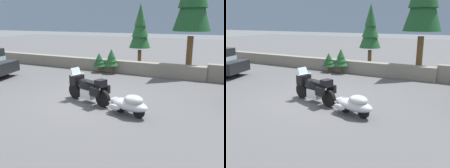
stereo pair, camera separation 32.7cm
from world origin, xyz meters
The scene contains 7 objects.
ground_plane centered at (0.00, 0.00, 0.00)m, with size 80.00×80.00×0.00m, color #4C4C4F.
stone_guard_wall centered at (-0.11, 5.97, 0.41)m, with size 24.00×0.59×0.94m.
touring_motorcycle centered at (0.16, -0.15, 0.62)m, with size 2.26×1.11×1.33m.
car_shaped_trailer centered at (2.21, -0.72, 0.41)m, with size 2.22×1.08×0.76m.
pine_tree_secondary centered at (-0.72, 7.97, 2.73)m, with size 1.46×1.46×4.36m.
pine_sapling_near centered at (-1.61, 5.40, 0.96)m, with size 0.88×0.88×1.54m.
pine_sapling_farther centered at (-2.46, 5.35, 0.77)m, with size 0.81×0.81×1.24m.
Camera 2 is at (5.65, -8.15, 3.20)m, focal length 39.90 mm.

